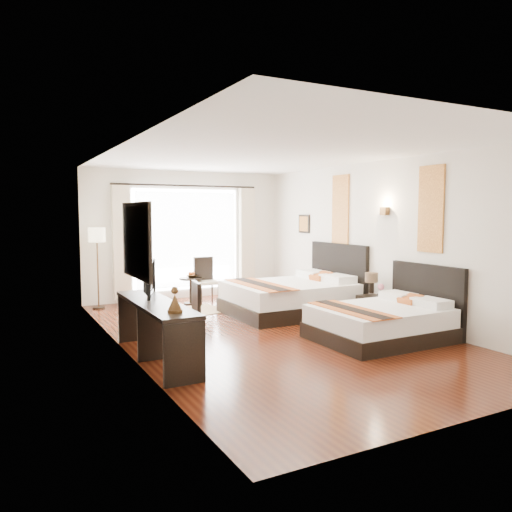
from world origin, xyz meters
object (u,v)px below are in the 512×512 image
bed_far (294,296)px  fruit_bowl (192,276)px  nightstand (373,309)px  table_lamp (372,279)px  window_chair (206,290)px  television (145,278)px  desk_chair (184,329)px  side_table (191,291)px  bed_near (384,321)px  floor_lamp (97,240)px  console_desk (156,331)px  vase (381,292)px

bed_far → fruit_bowl: bed_far is taller
nightstand → table_lamp: size_ratio=1.35×
bed_far → window_chair: bed_far is taller
fruit_bowl → window_chair: window_chair is taller
nightstand → television: bearing=177.8°
desk_chair → window_chair: 3.49m
television → window_chair: television is taller
bed_far → nightstand: size_ratio=4.79×
side_table → fruit_bowl: bearing=13.2°
bed_near → bed_far: (-0.17, 2.27, 0.05)m
bed_far → table_lamp: size_ratio=6.48×
nightstand → floor_lamp: 5.42m
bed_near → desk_chair: (-2.84, 0.87, 0.00)m
table_lamp → fruit_bowl: size_ratio=1.62×
television → side_table: size_ratio=1.51×
fruit_bowl → window_chair: 0.41m
console_desk → television: size_ratio=2.64×
bed_far → side_table: 2.28m
console_desk → window_chair: (2.08, 3.38, -0.08)m
table_lamp → console_desk: (-4.00, -0.49, -0.36)m
floor_lamp → side_table: (1.78, -0.41, -1.08)m
television → fruit_bowl: 3.48m
side_table → window_chair: bearing=-22.5°
vase → console_desk: 3.97m
floor_lamp → window_chair: size_ratio=1.66×
table_lamp → side_table: table_lamp is taller
table_lamp → television: bearing=179.1°
floor_lamp → fruit_bowl: floor_lamp is taller
table_lamp → side_table: (-2.21, 3.01, -0.46)m
floor_lamp → fruit_bowl: 2.01m
table_lamp → vase: size_ratio=2.73×
fruit_bowl → side_table: bearing=-166.8°
bed_far → nightstand: 1.52m
television → fruit_bowl: television is taller
vase → television: 3.98m
floor_lamp → fruit_bowl: size_ratio=7.39×
floor_lamp → desk_chair: bearing=-82.5°
table_lamp → floor_lamp: size_ratio=0.22×
bed_far → television: size_ratio=2.74×
vase → bed_far: bearing=118.5°
fruit_bowl → table_lamp: bearing=-54.1°
television → floor_lamp: size_ratio=0.52×
vase → window_chair: size_ratio=0.13×
floor_lamp → nightstand: bearing=-41.6°
desk_chair → bed_near: bearing=172.1°
bed_near → nightstand: bed_near is taller
bed_far → television: bed_far is taller
window_chair → television: bearing=-33.6°
bed_near → window_chair: size_ratio=2.01×
bed_near → desk_chair: 2.97m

